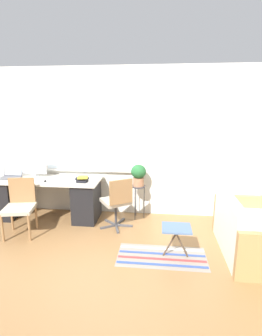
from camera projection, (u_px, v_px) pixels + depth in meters
name	position (u px, v px, depth m)	size (l,w,h in m)	color
ground_plane	(98.00, 228.00, 4.42)	(14.00, 14.00, 0.00)	olive
wall_back_with_window	(104.00, 142.00, 4.84)	(9.00, 0.12, 2.70)	silver
desk	(46.00, 197.00, 4.77)	(1.98, 0.68, 0.73)	beige
laptop	(11.00, 175.00, 4.78)	(0.35, 0.30, 0.24)	#4C4C51
monitor	(34.00, 165.00, 4.76)	(0.45, 0.16, 0.44)	silver
keyboard	(28.00, 181.00, 4.53)	(0.44, 0.13, 0.02)	silver
mouse	(45.00, 181.00, 4.51)	(0.04, 0.07, 0.03)	black
book_stack	(82.00, 179.00, 4.50)	(0.23, 0.17, 0.10)	black
desk_chair_wooden	(20.00, 205.00, 4.15)	(0.52, 0.53, 0.89)	olive
office_chair_swivel	(117.00, 201.00, 4.34)	(0.59, 0.59, 0.88)	#47474C
couch_loveseat	(251.00, 235.00, 3.63)	(0.85, 1.37, 0.77)	white
plant_stand	(138.00, 190.00, 4.72)	(0.25, 0.25, 0.61)	#333338
potted_plant	(139.00, 174.00, 4.65)	(0.27, 0.27, 0.39)	#9E6B4C
floor_rug_striped	(162.00, 256.00, 3.59)	(1.22, 0.59, 0.01)	gray
folding_stool	(176.00, 230.00, 3.51)	(0.39, 0.33, 0.44)	slate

